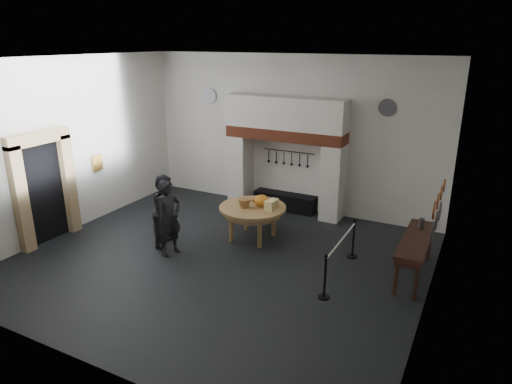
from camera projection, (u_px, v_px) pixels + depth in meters
The scene contains 39 objects.
floor at pixel (220, 260), 10.60m from camera, with size 9.00×8.00×0.02m, color black.
ceiling at pixel (214, 59), 9.16m from camera, with size 9.00×8.00×0.02m, color silver.
wall_back at pixel (290, 134), 13.25m from camera, with size 9.00×0.02×4.50m, color silver.
wall_front at pixel (70, 233), 6.52m from camera, with size 9.00×0.02×4.50m, color silver.
wall_left at pixel (70, 145), 11.84m from camera, with size 0.02×8.00×4.50m, color silver.
wall_right at pixel (438, 198), 7.93m from camera, with size 0.02×8.00×4.50m, color silver.
chimney_pier_left at pixel (241, 169), 13.97m from camera, with size 0.55×0.70×2.15m, color silver.
chimney_pier_right at pixel (333, 183), 12.69m from camera, with size 0.55×0.70×2.15m, color silver.
hearth_brick_band at pixel (285, 134), 12.94m from camera, with size 3.50×0.72×0.32m, color #9E442B.
chimney_hood at pixel (286, 113), 12.74m from camera, with size 3.50×0.70×0.90m, color silver.
iron_range at pixel (285, 202), 13.66m from camera, with size 1.90×0.45×0.50m, color black.
utensil_rail at pixel (289, 151), 13.34m from camera, with size 0.02×0.02×1.60m, color black.
door_recess at pixel (44, 193), 11.30m from camera, with size 0.04×1.10×2.50m, color black.
door_jamb_near at pixel (21, 200), 10.66m from camera, with size 0.22×0.30×2.60m, color tan.
door_jamb_far at pixel (69, 184), 11.84m from camera, with size 0.22×0.30×2.60m, color tan.
door_lintel at pixel (38, 138), 10.81m from camera, with size 0.22×1.70×0.30m, color tan.
wall_plaque at pixel (97, 163), 12.70m from camera, with size 0.05×0.34×0.44m, color gold.
work_table at pixel (253, 208), 11.49m from camera, with size 1.69×1.69×0.07m, color #A98E50.
pumpkin at pixel (261, 201), 11.42m from camera, with size 0.36×0.36×0.31m, color orange.
cheese_block_big at pixel (270, 206), 11.18m from camera, with size 0.22×0.22×0.24m, color #FFF398.
cheese_block_small at pixel (274, 203), 11.45m from camera, with size 0.18×0.18×0.20m, color #FCE196.
wicker_basket at pixel (244, 203), 11.38m from camera, with size 0.32×0.32×0.22m, color olive.
bread_loaf at pixel (255, 199), 11.79m from camera, with size 0.31×0.18×0.13m, color #A16139.
visitor_near at pixel (169, 218), 10.64m from camera, with size 0.67×0.44×1.83m, color black.
visitor_far at pixel (166, 210), 11.16m from camera, with size 0.87×0.68×1.80m, color black.
side_table at pixel (416, 239), 9.61m from camera, with size 0.55×2.20×0.06m, color #341B12.
pewter_jug at pixel (421, 223), 10.07m from camera, with size 0.12×0.12×0.22m, color #4E4F54.
copper_pan_a at pixel (434, 210), 8.21m from camera, with size 0.34×0.34×0.03m, color #C6662D.
copper_pan_b at pixel (438, 201), 8.68m from camera, with size 0.32×0.32×0.03m, color #C6662D.
copper_pan_c at pixel (441, 193), 9.14m from camera, with size 0.30×0.30×0.03m, color #C6662D.
copper_pan_d at pixel (444, 185), 9.60m from camera, with size 0.28×0.28×0.03m, color #C6662D.
pewter_plate_left at pixel (432, 232), 8.54m from camera, with size 0.40×0.40×0.03m, color #4C4C51.
pewter_plate_mid at pixel (436, 221), 9.05m from camera, with size 0.40×0.40×0.03m, color #4C4C51.
pewter_plate_right at pixel (440, 211), 9.55m from camera, with size 0.40×0.40×0.03m, color #4C4C51.
pewter_plate_back_left at pixel (210, 96), 14.09m from camera, with size 0.44×0.44×0.03m, color #4C4C51.
pewter_plate_back_right at pixel (387, 107), 11.74m from camera, with size 0.44×0.44×0.03m, color #4C4C51.
barrier_post_near at pixel (325, 278), 8.92m from camera, with size 0.05×0.05×0.90m, color black.
barrier_post_far at pixel (353, 240), 10.60m from camera, with size 0.05×0.05×0.90m, color black.
barrier_rope at pixel (342, 240), 9.63m from camera, with size 0.04×0.04×2.00m, color silver.
Camera 1 is at (5.11, -8.10, 4.90)m, focal length 32.00 mm.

